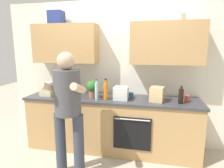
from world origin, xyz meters
The scene contains 16 objects.
ground_plane centered at (0.00, 0.00, 0.00)m, with size 12.00×12.00×0.00m, color #B2A893.
back_wall_unit centered at (0.00, 0.28, 1.49)m, with size 4.00×0.38×2.50m.
counter centered at (0.00, 0.00, 0.45)m, with size 2.84×0.67×0.90m.
person_standing centered at (-0.40, -0.78, 0.98)m, with size 0.49×0.45×1.66m.
bottle_soy centered at (1.07, -0.11, 1.01)m, with size 0.07×0.07×0.26m.
bottle_juice centered at (-0.06, -0.11, 1.04)m, with size 0.07×0.07×0.33m.
bottle_water centered at (-0.19, -0.18, 1.04)m, with size 0.05×0.05×0.33m.
bottle_oil centered at (-0.65, 0.16, 0.98)m, with size 0.08×0.08×0.20m.
bottle_vinegar centered at (-0.83, -0.09, 1.03)m, with size 0.06×0.06×0.29m.
cup_coffee centered at (-0.65, 0.01, 0.95)m, with size 0.08×0.08×0.10m, color white.
cup_tea centered at (0.31, 0.11, 0.94)m, with size 0.08×0.08×0.08m, color #33598C.
cup_ceramic centered at (1.17, 0.01, 0.95)m, with size 0.08×0.08×0.10m, color #BF4C47.
potted_herb centered at (-0.30, -0.07, 1.07)m, with size 0.18×0.18×0.28m.
grocery_bag_bread centered at (0.73, -0.06, 1.01)m, with size 0.20×0.21×0.22m, color tan.
grocery_bag_rice centered at (-1.11, -0.08, 1.02)m, with size 0.20×0.19×0.23m, color beige.
grocery_bag_produce centered at (0.17, -0.06, 1.00)m, with size 0.22×0.22×0.20m, color silver.
Camera 1 is at (0.64, -2.96, 1.71)m, focal length 30.65 mm.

